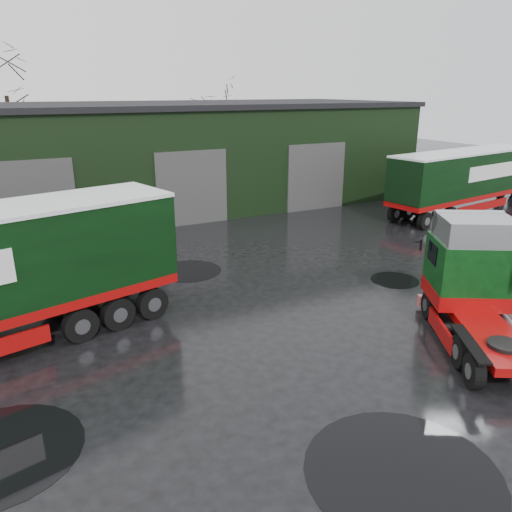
{
  "coord_description": "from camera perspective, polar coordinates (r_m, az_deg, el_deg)",
  "views": [
    {
      "loc": [
        -7.03,
        -11.45,
        7.1
      ],
      "look_at": [
        0.26,
        2.89,
        1.7
      ],
      "focal_mm": 35.0,
      "sensor_mm": 36.0,
      "label": 1
    }
  ],
  "objects": [
    {
      "name": "ground",
      "position": [
        15.2,
        4.12,
        -9.35
      ],
      "size": [
        100.0,
        100.0,
        0.0
      ],
      "primitive_type": "plane",
      "color": "black"
    },
    {
      "name": "warehouse",
      "position": [
        32.96,
        -11.06,
        11.35
      ],
      "size": [
        32.4,
        12.4,
        6.3
      ],
      "color": "black",
      "rests_on": "ground"
    },
    {
      "name": "hero_tractor",
      "position": [
        15.25,
        25.07,
        -3.69
      ],
      "size": [
        4.97,
        6.19,
        3.56
      ],
      "primitive_type": null,
      "rotation": [
        0.0,
        0.0,
        -0.52
      ],
      "color": "black",
      "rests_on": "ground"
    },
    {
      "name": "lorry_right",
      "position": [
        31.98,
        22.56,
        7.75
      ],
      "size": [
        14.51,
        4.61,
        3.76
      ],
      "primitive_type": null,
      "rotation": [
        0.0,
        0.0,
        -1.42
      ],
      "color": "silver",
      "rests_on": "ground"
    },
    {
      "name": "tree_back_a",
      "position": [
        41.53,
        -26.24,
        13.48
      ],
      "size": [
        4.4,
        4.4,
        9.5
      ],
      "primitive_type": null,
      "color": "black",
      "rests_on": "ground"
    },
    {
      "name": "tree_back_b",
      "position": [
        44.94,
        -4.73,
        14.22
      ],
      "size": [
        4.4,
        4.4,
        7.5
      ],
      "primitive_type": null,
      "color": "black",
      "rests_on": "ground"
    },
    {
      "name": "puddle_0",
      "position": [
        10.96,
        16.4,
        -22.67
      ],
      "size": [
        3.86,
        3.86,
        0.01
      ],
      "primitive_type": "cylinder",
      "color": "black",
      "rests_on": "ground"
    },
    {
      "name": "puddle_1",
      "position": [
        20.26,
        15.57,
        -2.66
      ],
      "size": [
        1.86,
        1.86,
        0.01
      ],
      "primitive_type": "cylinder",
      "color": "black",
      "rests_on": "ground"
    },
    {
      "name": "puddle_2",
      "position": [
        12.2,
        -27.22,
        -19.37
      ],
      "size": [
        3.34,
        3.34,
        0.01
      ],
      "primitive_type": "cylinder",
      "color": "black",
      "rests_on": "ground"
    },
    {
      "name": "puddle_4",
      "position": [
        20.68,
        -7.69,
        -1.69
      ],
      "size": [
        2.67,
        2.67,
        0.01
      ],
      "primitive_type": "cylinder",
      "color": "black",
      "rests_on": "ground"
    }
  ]
}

